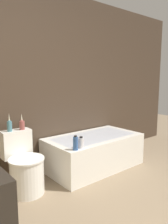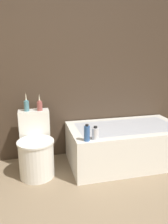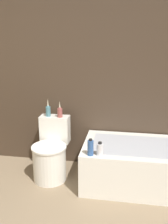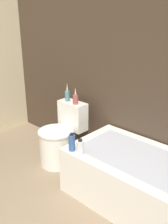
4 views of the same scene
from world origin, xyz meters
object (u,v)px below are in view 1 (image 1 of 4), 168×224
bathtub (94,151)px  vase_gold (9,125)px  toilet (24,168)px  shampoo_bottle_tall (76,143)px  vase_silver (22,124)px  shampoo_bottle_short (81,143)px

bathtub → vase_gold: bearing=170.9°
toilet → shampoo_bottle_tall: toilet is taller
vase_gold → vase_silver: bearing=-5.0°
vase_silver → shampoo_bottle_short: 0.78m
shampoo_bottle_tall → toilet: bearing=149.0°
shampoo_bottle_tall → shampoo_bottle_short: (0.10, 0.01, -0.02)m
bathtub → vase_gold: size_ratio=6.31×
bathtub → shampoo_bottle_tall: bearing=-151.2°
vase_silver → shampoo_bottle_tall: vase_silver is taller
vase_gold → shampoo_bottle_tall: vase_gold is taller
bathtub → shampoo_bottle_short: (-0.50, -0.32, 0.31)m
shampoo_bottle_short → vase_gold: bearing=144.1°
bathtub → shampoo_bottle_short: bearing=-147.8°
toilet → vase_silver: size_ratio=3.52×
toilet → vase_silver: 0.53m
bathtub → toilet: toilet is taller
shampoo_bottle_tall → vase_gold: bearing=139.3°
vase_gold → vase_silver: size_ratio=1.12×
bathtub → toilet: (-1.13, -0.01, 0.05)m
toilet → vase_silver: vase_silver is taller
toilet → vase_gold: vase_gold is taller
vase_silver → shampoo_bottle_short: (0.55, -0.50, -0.23)m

